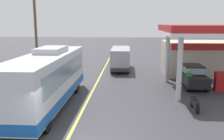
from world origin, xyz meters
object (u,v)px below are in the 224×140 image
object	(u,v)px
minibus_opposing_lane	(121,57)
cyclist_on_shoulder	(2,109)
coach_bus_main	(48,80)
pedestrian_near_pump	(189,79)
motorcycle_parked_forecourt	(195,103)
car_at_pump	(193,75)

from	to	relation	value
minibus_opposing_lane	cyclist_on_shoulder	bearing A→B (deg)	-110.39
coach_bus_main	pedestrian_near_pump	world-z (taller)	coach_bus_main
minibus_opposing_lane	pedestrian_near_pump	xyz separation A→B (m)	(5.59, -8.42, -0.54)
minibus_opposing_lane	motorcycle_parked_forecourt	size ratio (longest dim) A/B	3.41
motorcycle_parked_forecourt	car_at_pump	bearing A→B (deg)	77.43
coach_bus_main	pedestrian_near_pump	distance (m)	10.75
car_at_pump	motorcycle_parked_forecourt	distance (m)	6.03
car_at_pump	pedestrian_near_pump	world-z (taller)	car_at_pump
cyclist_on_shoulder	motorcycle_parked_forecourt	xyz separation A→B (m)	(10.74, 2.66, -0.34)
coach_bus_main	car_at_pump	bearing A→B (deg)	28.07
minibus_opposing_lane	pedestrian_near_pump	world-z (taller)	minibus_opposing_lane
car_at_pump	minibus_opposing_lane	xyz separation A→B (m)	(-6.22, 7.14, 0.46)
pedestrian_near_pump	cyclist_on_shoulder	bearing A→B (deg)	-147.64
minibus_opposing_lane	cyclist_on_shoulder	xyz separation A→B (m)	(-5.82, -15.65, -0.69)
car_at_pump	pedestrian_near_pump	xyz separation A→B (m)	(-0.63, -1.28, -0.08)
minibus_opposing_lane	pedestrian_near_pump	distance (m)	10.12
motorcycle_parked_forecourt	pedestrian_near_pump	world-z (taller)	pedestrian_near_pump
motorcycle_parked_forecourt	pedestrian_near_pump	bearing A→B (deg)	81.61
car_at_pump	cyclist_on_shoulder	size ratio (longest dim) A/B	2.31
coach_bus_main	car_at_pump	world-z (taller)	coach_bus_main
pedestrian_near_pump	coach_bus_main	bearing A→B (deg)	-156.39
coach_bus_main	minibus_opposing_lane	xyz separation A→B (m)	(4.23, 12.71, -0.25)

